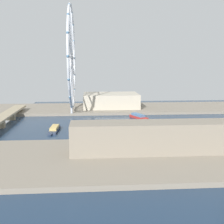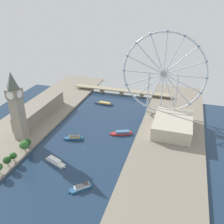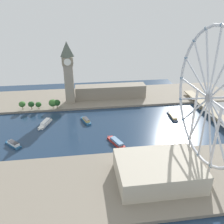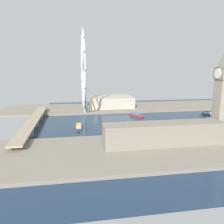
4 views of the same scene
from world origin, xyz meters
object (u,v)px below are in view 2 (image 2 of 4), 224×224
Objects in this scene: parliament_block at (40,110)px; riverside_hall at (173,125)px; tour_boat_1 at (81,187)px; tour_boat_3 at (122,133)px; tour_boat_0 at (55,161)px; tour_boat_2 at (74,138)px; tour_boat_4 at (104,103)px; clock_tower at (16,106)px; river_bridge at (122,91)px; ferris_wheel at (164,74)px.

parliament_block reaches higher than riverside_hall.
tour_boat_3 reaches higher than tour_boat_1.
tour_boat_0 is at bearing -77.27° from tour_boat_1.
tour_boat_1 is at bearing 101.07° from tour_boat_2.
riverside_hall is 73.44m from tour_boat_3.
tour_boat_4 is at bearing 43.87° from parliament_block.
riverside_hall is at bearing 22.57° from clock_tower.
riverside_hall is at bearing -47.83° from river_bridge.
clock_tower is 89.01m from tour_boat_0.
tour_boat_2 is at bearing 112.47° from tour_boat_0.
tour_boat_1 is at bearing 104.84° from tour_boat_4.
tour_boat_3 is 0.88× the size of tour_boat_4.
tour_boat_0 is at bearing 32.23° from tour_boat_3.
tour_boat_1 is 0.68× the size of tour_boat_3.
ferris_wheel is at bearing 37.56° from clock_tower.
ferris_wheel is at bearing -152.08° from tour_boat_2.
clock_tower is 75.45m from parliament_block.
tour_boat_4 is at bearing 153.71° from riverside_hall.
riverside_hall is at bearing -163.32° from tour_boat_1.
tour_boat_1 is at bearing -84.09° from river_bridge.
tour_boat_3 is (11.55, 114.82, 0.04)m from tour_boat_1.
riverside_hall is 3.28× the size of tour_boat_1.
riverside_hall is (203.20, 15.44, -1.07)m from parliament_block.
tour_boat_4 is at bearing 64.06° from clock_tower.
parliament_block is 203.79m from riverside_hall.
riverside_hall reaches higher than tour_boat_2.
clock_tower is at bearing -142.44° from ferris_wheel.
tour_boat_2 is at bearing -104.44° from tour_boat_1.
tour_boat_0 reaches higher than tour_boat_4.
tour_boat_2 is (-1.56, 53.06, -0.08)m from tour_boat_0.
riverside_hall is 2.23× the size of tour_boat_3.
river_bridge is (86.32, 196.81, -44.17)m from clock_tower.
parliament_block is 0.87× the size of ferris_wheel.
tour_boat_0 is (-19.01, -228.90, -4.43)m from river_bridge.
tour_boat_0 is 0.98× the size of tour_boat_3.
river_bridge reaches higher than tour_boat_4.
tour_boat_1 is 207.74m from tour_boat_4.
tour_boat_3 is (-43.87, -76.74, -66.17)m from ferris_wheel.
riverside_hall is 0.38× the size of river_bridge.
river_bridge reaches higher than tour_boat_2.
ferris_wheel reaches higher than riverside_hall.
tour_boat_4 is at bearing -121.80° from tour_boat_1.
parliament_block is 0.59× the size of river_bridge.
parliament_block is 4.02× the size of tour_boat_2.
riverside_hall is at bearing 156.17° from tour_boat_4.
tour_boat_0 reaches higher than tour_boat_1.
tour_boat_0 is at bearing -50.96° from parliament_block.
tour_boat_0 reaches higher than tour_boat_3.
parliament_block is at bearing -48.20° from tour_boat_2.
river_bridge is 6.82× the size of tour_boat_2.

